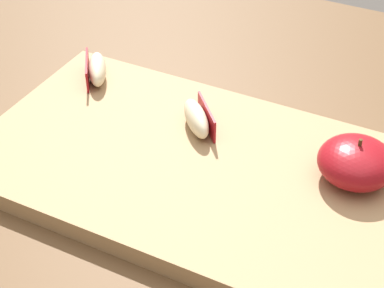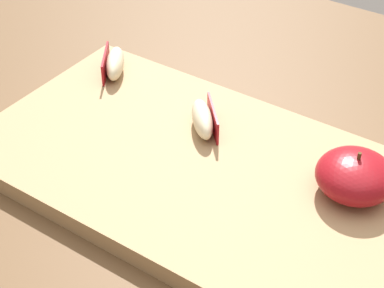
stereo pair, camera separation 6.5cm
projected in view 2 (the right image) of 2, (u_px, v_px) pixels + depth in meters
The scene contains 5 objects.
dining_table at pixel (259, 218), 0.76m from camera, with size 1.46×0.79×0.73m.
cutting_board at pixel (192, 167), 0.67m from camera, with size 0.46×0.27×0.02m.
apple_half_skin_up at pixel (355, 176), 0.61m from camera, with size 0.08×0.08×0.05m.
apple_wedge_right at pixel (203, 119), 0.69m from camera, with size 0.06×0.06×0.03m.
apple_wedge_near_knife at pixel (114, 63), 0.78m from camera, with size 0.05×0.07×0.03m.
Camera 2 is at (0.24, -0.49, 1.18)m, focal length 59.41 mm.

